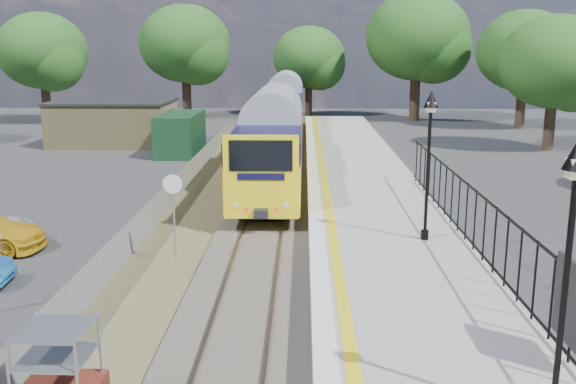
{
  "coord_description": "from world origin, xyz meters",
  "views": [
    {
      "loc": [
        1.5,
        -13.3,
        6.74
      ],
      "look_at": [
        0.99,
        7.74,
        2.0
      ],
      "focal_mm": 40.0,
      "sensor_mm": 36.0,
      "label": 1
    }
  ],
  "objects_px": {
    "speed_sign": "(173,204)",
    "victorian_lamp_north": "(430,131)",
    "victorian_lamp_south": "(572,216)",
    "train": "(281,116)"
  },
  "relations": [
    {
      "from": "victorian_lamp_south",
      "to": "speed_sign",
      "type": "relative_size",
      "value": 1.54
    },
    {
      "from": "train",
      "to": "speed_sign",
      "type": "bearing_deg",
      "value": -96.04
    },
    {
      "from": "train",
      "to": "victorian_lamp_north",
      "type": "bearing_deg",
      "value": -77.25
    },
    {
      "from": "victorian_lamp_north",
      "to": "speed_sign",
      "type": "xyz_separation_m",
      "value": [
        -7.8,
        -0.23,
        -2.25
      ]
    },
    {
      "from": "speed_sign",
      "to": "victorian_lamp_north",
      "type": "bearing_deg",
      "value": 2.27
    },
    {
      "from": "victorian_lamp_north",
      "to": "victorian_lamp_south",
      "type": "bearing_deg",
      "value": -88.85
    },
    {
      "from": "victorian_lamp_north",
      "to": "speed_sign",
      "type": "height_order",
      "value": "victorian_lamp_north"
    },
    {
      "from": "victorian_lamp_north",
      "to": "speed_sign",
      "type": "distance_m",
      "value": 8.12
    },
    {
      "from": "train",
      "to": "speed_sign",
      "type": "xyz_separation_m",
      "value": [
        -2.5,
        -23.65,
        -0.29
      ]
    },
    {
      "from": "victorian_lamp_south",
      "to": "victorian_lamp_north",
      "type": "bearing_deg",
      "value": 91.15
    }
  ]
}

